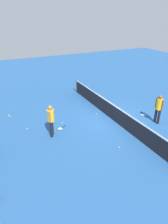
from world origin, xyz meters
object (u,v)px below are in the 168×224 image
at_px(player_near_side, 51,118).
at_px(tennis_ball_by_net, 9,115).
at_px(tennis_racket_near_player, 61,128).
at_px(tennis_ball_stray_right, 62,123).
at_px(tennis_racket_far_player, 143,115).
at_px(tennis_ball_stray_left, 119,147).
at_px(tennis_ball_midcourt, 10,117).
at_px(player_far_side, 159,107).
at_px(tennis_ball_near_player, 27,129).
at_px(tennis_ball_baseline, 97,114).

relative_size(player_near_side, tennis_ball_by_net, 25.76).
relative_size(tennis_racket_near_player, tennis_ball_stray_right, 9.06).
relative_size(tennis_racket_far_player, tennis_ball_stray_left, 9.05).
bearing_deg(tennis_ball_stray_right, tennis_ball_by_net, -132.06).
bearing_deg(tennis_racket_near_player, tennis_ball_by_net, -140.93).
xyz_separation_m(tennis_ball_stray_left, tennis_ball_stray_right, (-3.35, -1.56, 0.00)).
distance_m(tennis_racket_near_player, tennis_ball_midcourt, 3.48).
height_order(tennis_ball_midcourt, tennis_ball_stray_left, same).
relative_size(player_far_side, tennis_ball_midcourt, 25.76).
distance_m(player_near_side, tennis_ball_near_player, 1.85).
xyz_separation_m(tennis_ball_by_net, tennis_ball_baseline, (2.26, 4.90, 0.00)).
bearing_deg(player_near_side, tennis_ball_near_player, -139.14).
height_order(tennis_racket_far_player, tennis_ball_by_net, tennis_ball_by_net).
bearing_deg(tennis_ball_midcourt, tennis_racket_near_player, 40.91).
bearing_deg(tennis_ball_near_player, tennis_ball_by_net, -162.56).
distance_m(tennis_racket_far_player, tennis_ball_midcourt, 8.12).
height_order(player_near_side, tennis_ball_midcourt, player_near_side).
bearing_deg(player_near_side, tennis_racket_near_player, 126.69).
distance_m(tennis_ball_near_player, tennis_ball_stray_right, 1.95).
bearing_deg(player_far_side, player_near_side, -103.02).
relative_size(player_near_side, tennis_ball_stray_left, 25.76).
bearing_deg(tennis_ball_near_player, tennis_ball_stray_right, 83.04).
bearing_deg(tennis_ball_stray_right, tennis_ball_baseline, 92.18).
relative_size(player_near_side, tennis_racket_far_player, 2.85).
bearing_deg(tennis_ball_stray_right, tennis_ball_near_player, -96.96).
height_order(player_near_side, tennis_ball_baseline, player_near_side).
xyz_separation_m(player_near_side, tennis_ball_baseline, (-1.04, 3.21, -0.98)).
bearing_deg(tennis_ball_by_net, tennis_racket_near_player, 39.07).
bearing_deg(tennis_racket_near_player, tennis_ball_stray_left, 32.90).
height_order(tennis_racket_far_player, tennis_ball_stray_left, tennis_ball_stray_left).
bearing_deg(tennis_racket_near_player, tennis_ball_baseline, 102.62).
relative_size(tennis_racket_near_player, tennis_ball_baseline, 9.06).
relative_size(player_near_side, tennis_ball_stray_right, 25.76).
xyz_separation_m(player_far_side, tennis_racket_far_player, (-1.11, -0.02, -1.00)).
height_order(player_far_side, tennis_racket_near_player, player_far_side).
height_order(tennis_ball_by_net, tennis_ball_stray_right, same).
distance_m(tennis_racket_far_player, tennis_ball_near_player, 6.92).
bearing_deg(tennis_ball_near_player, tennis_ball_stray_left, 44.21).
height_order(player_near_side, tennis_racket_near_player, player_near_side).
height_order(tennis_ball_near_player, tennis_ball_midcourt, same).
height_order(tennis_racket_far_player, tennis_ball_midcourt, tennis_ball_midcourt).
relative_size(tennis_racket_far_player, tennis_ball_stray_right, 9.05).
bearing_deg(tennis_racket_far_player, tennis_ball_near_player, -101.77).
height_order(player_near_side, tennis_ball_by_net, player_near_side).
relative_size(tennis_racket_far_player, tennis_ball_baseline, 9.05).
xyz_separation_m(player_near_side, player_far_side, (1.34, 5.78, 0.00)).
height_order(player_far_side, tennis_ball_by_net, player_far_side).
relative_size(tennis_ball_by_net, tennis_ball_midcourt, 1.00).
bearing_deg(tennis_ball_near_player, player_far_side, 69.65).
distance_m(player_far_side, tennis_ball_near_player, 7.32).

